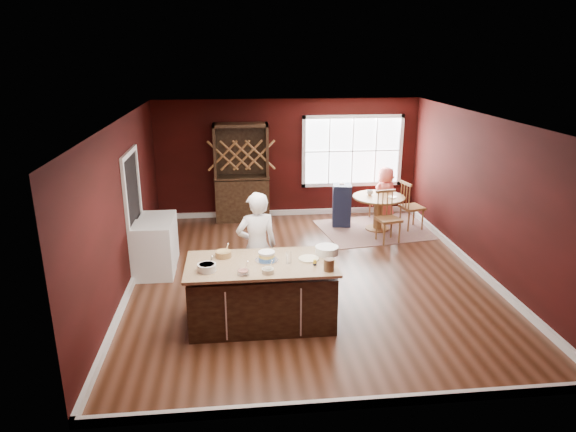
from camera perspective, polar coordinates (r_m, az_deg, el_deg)
The scene contains 28 objects.
room_shell at distance 8.48m, azimuth 2.47°, elevation 1.69°, with size 7.00×7.00×7.00m.
window at distance 12.05m, azimuth 7.17°, elevation 7.18°, with size 2.36×0.10×1.66m, color white, non-canonical shape.
doorway at distance 9.23m, azimuth -16.69°, elevation 0.18°, with size 0.08×1.26×2.13m, color white, non-canonical shape.
kitchen_island at distance 7.34m, azimuth -2.96°, elevation -8.65°, with size 2.08×1.09×0.92m.
dining_table at distance 11.18m, azimuth 10.01°, elevation 1.10°, with size 1.11×1.11×0.75m.
baker at distance 7.83m, azimuth -3.47°, elevation -3.47°, with size 0.63×0.42×1.74m, color silver.
layer_cake at distance 7.18m, azimuth -2.39°, elevation -4.48°, with size 0.33×0.33×0.13m, color white, non-canonical shape.
bowl_blue at distance 6.94m, azimuth -9.01°, elevation -5.67°, with size 0.25×0.25×0.10m, color beige.
bowl_yellow at distance 7.37m, azimuth -7.20°, elevation -4.21°, with size 0.23×0.23×0.09m, color #8D6749.
bowl_pink at distance 6.78m, azimuth -4.99°, elevation -6.26°, with size 0.16×0.16×0.06m, color silver.
bowl_olive at distance 6.81m, azimuth -2.26°, elevation -6.10°, with size 0.16×0.16×0.06m, color beige.
drinking_glass at distance 7.08m, azimuth 0.08°, elevation -4.66°, with size 0.08×0.08×0.16m, color silver.
dinner_plate at distance 7.24m, azimuth 2.31°, elevation -4.76°, with size 0.29×0.29×0.02m, color beige.
white_tub at distance 7.42m, azimuth 4.34°, elevation -3.82°, with size 0.34×0.34×0.12m, color silver.
stoneware_crock at distance 6.87m, azimuth 4.57°, elevation -5.43°, with size 0.14×0.14×0.17m, color brown.
toy_figurine at distance 7.03m, azimuth 2.99°, elevation -5.18°, with size 0.05×0.05×0.09m, color yellow, non-canonical shape.
rug at distance 11.34m, azimuth 9.86°, elevation -1.45°, with size 2.39×1.85×0.01m, color brown.
chair_east at distance 11.39m, azimuth 13.64°, elevation 1.20°, with size 0.45×0.43×1.08m, color brown, non-canonical shape.
chair_south at distance 10.50m, azimuth 11.12°, elevation -0.10°, with size 0.44×0.42×1.06m, color brown, non-canonical shape.
chair_north at distance 12.00m, azimuth 10.24°, elevation 2.11°, with size 0.43×0.40×1.01m, color brown, non-canonical shape.
seated_woman at distance 11.73m, azimuth 10.73°, elevation 2.35°, with size 0.62×0.40×1.26m, color #EB665C.
high_chair at distance 11.35m, azimuth 5.98°, elevation 1.30°, with size 0.39×0.39×0.98m, color black, non-canonical shape.
toddler at distance 11.25m, azimuth 5.92°, elevation 2.85°, with size 0.18×0.14×0.26m, color #8CA5BF, non-canonical shape.
table_plate at distance 11.10m, azimuth 11.46°, elevation 2.09°, with size 0.21×0.21×0.02m, color beige.
table_cup at distance 11.19m, azimuth 9.08°, elevation 2.59°, with size 0.13×0.13×0.10m, color white.
hutch at distance 11.58m, azimuth -5.18°, elevation 4.79°, with size 1.20×0.50×2.20m, color #38200E.
washer at distance 9.06m, azimuth -14.67°, elevation -3.72°, with size 0.65×0.62×0.94m, color white.
dryer at distance 9.66m, azimuth -14.14°, elevation -2.43°, with size 0.62×0.60×0.90m, color white.
Camera 1 is at (-1.22, -8.05, 3.73)m, focal length 32.00 mm.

